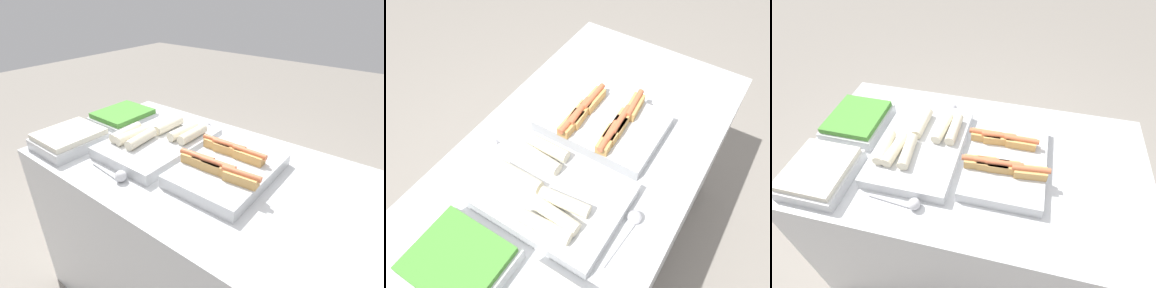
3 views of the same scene
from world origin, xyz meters
TOP-DOWN VIEW (x-y plane):
  - ground_plane at (0.00, 0.00)m, footprint 12.00×12.00m
  - counter at (0.00, 0.00)m, footprint 1.44×0.83m
  - tray_hotdogs at (0.13, -0.00)m, footprint 0.34×0.45m
  - tray_wraps at (-0.23, 0.00)m, footprint 0.35×0.50m
  - tray_side_front at (-0.56, -0.24)m, footprint 0.25×0.28m
  - tray_side_back at (-0.56, 0.08)m, footprint 0.25×0.28m
  - serving_spoon_near at (-0.17, -0.28)m, footprint 0.21×0.05m
  - serving_spoon_far at (-0.18, 0.28)m, footprint 0.19×0.05m

SIDE VIEW (x-z plane):
  - ground_plane at x=0.00m, z-range 0.00..0.00m
  - counter at x=0.00m, z-range 0.00..0.87m
  - serving_spoon_near at x=-0.17m, z-range 0.86..0.91m
  - serving_spoon_far at x=-0.18m, z-range 0.86..0.91m
  - tray_wraps at x=-0.23m, z-range 0.85..0.95m
  - tray_hotdogs at x=0.13m, z-range 0.85..0.95m
  - tray_side_front at x=-0.56m, z-range 0.86..0.94m
  - tray_side_back at x=-0.56m, z-range 0.86..0.94m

